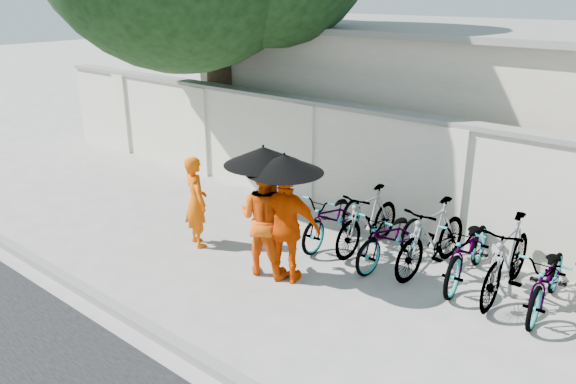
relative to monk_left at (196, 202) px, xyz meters
The scene contains 16 objects.
ground 1.48m from the monk_left, 19.88° to the right, with size 80.00×80.00×0.00m, color #A7A299.
kerb 2.54m from the monk_left, 60.76° to the right, with size 40.00×0.16×0.12m, color gray.
compound_wall 3.54m from the monk_left, 51.62° to the left, with size 20.00×0.30×2.00m, color silver.
building_behind 7.35m from the monk_left, 64.08° to the left, with size 14.00×6.00×3.20m, color beige.
monk_left is the anchor object (origin of this frame).
monk_center 1.53m from the monk_left, ahead, with size 0.85×0.66×1.75m, color #EA5208.
parasol_center 1.91m from the monk_left, ahead, with size 1.12×1.12×0.99m.
monk_right 1.94m from the monk_left, ahead, with size 0.99×0.41×1.70m, color #E64000.
parasol_right 2.22m from the monk_left, ahead, with size 1.09×1.09×0.98m.
bike_0 2.29m from the monk_left, 41.70° to the left, with size 0.61×1.74×0.91m, color slate.
bike_1 2.81m from the monk_left, 36.30° to the left, with size 0.49×1.73×1.04m, color slate.
bike_2 3.19m from the monk_left, 27.27° to the left, with size 0.59×1.71×0.90m, color slate.
bike_3 3.77m from the monk_left, 25.89° to the left, with size 0.52×1.83×1.10m, color slate.
bike_4 4.31m from the monk_left, 23.09° to the left, with size 0.66×1.88×0.99m, color slate.
bike_5 4.80m from the monk_left, 19.72° to the left, with size 0.53×1.88×1.13m, color slate.
bike_6 5.33m from the monk_left, 17.28° to the left, with size 0.61×1.75×0.92m, color slate.
Camera 1 is at (5.46, -5.16, 4.03)m, focal length 35.00 mm.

